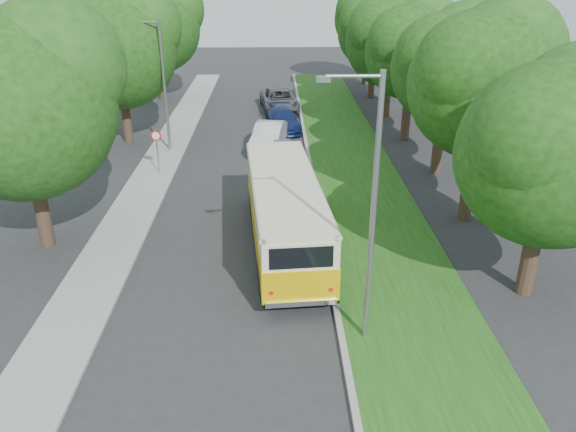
{
  "coord_description": "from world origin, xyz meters",
  "views": [
    {
      "loc": [
        1.64,
        -16.28,
        10.42
      ],
      "look_at": [
        2.13,
        3.23,
        1.5
      ],
      "focal_mm": 35.0,
      "sensor_mm": 36.0,
      "label": 1
    }
  ],
  "objects_px": {
    "car_white": "(268,136)",
    "car_blue": "(283,119)",
    "lamppost_far": "(162,82)",
    "lamppost_near": "(370,207)",
    "vintage_bus": "(285,214)",
    "car_silver": "(286,151)",
    "car_grey": "(279,100)"
  },
  "relations": [
    {
      "from": "lamppost_far",
      "to": "car_grey",
      "type": "height_order",
      "value": "lamppost_far"
    },
    {
      "from": "car_white",
      "to": "car_blue",
      "type": "distance_m",
      "value": 4.3
    },
    {
      "from": "car_blue",
      "to": "lamppost_far",
      "type": "bearing_deg",
      "value": -154.3
    },
    {
      "from": "lamppost_near",
      "to": "car_blue",
      "type": "xyz_separation_m",
      "value": [
        -1.97,
        23.08,
        -3.68
      ]
    },
    {
      "from": "car_grey",
      "to": "car_silver",
      "type": "bearing_deg",
      "value": -95.42
    },
    {
      "from": "car_white",
      "to": "car_silver",
      "type": "bearing_deg",
      "value": -57.59
    },
    {
      "from": "car_white",
      "to": "car_grey",
      "type": "relative_size",
      "value": 0.84
    },
    {
      "from": "car_silver",
      "to": "car_grey",
      "type": "bearing_deg",
      "value": 74.45
    },
    {
      "from": "vintage_bus",
      "to": "car_white",
      "type": "distance_m",
      "value": 12.94
    },
    {
      "from": "car_grey",
      "to": "car_white",
      "type": "bearing_deg",
      "value": -101.12
    },
    {
      "from": "lamppost_near",
      "to": "vintage_bus",
      "type": "bearing_deg",
      "value": 110.12
    },
    {
      "from": "lamppost_far",
      "to": "car_blue",
      "type": "relative_size",
      "value": 1.58
    },
    {
      "from": "lamppost_far",
      "to": "car_silver",
      "type": "xyz_separation_m",
      "value": [
        6.99,
        -2.03,
        -3.5
      ]
    },
    {
      "from": "car_silver",
      "to": "car_grey",
      "type": "height_order",
      "value": "car_grey"
    },
    {
      "from": "car_silver",
      "to": "car_white",
      "type": "xyz_separation_m",
      "value": [
        -1.01,
        2.42,
        0.16
      ]
    },
    {
      "from": "vintage_bus",
      "to": "car_white",
      "type": "bearing_deg",
      "value": 88.51
    },
    {
      "from": "lamppost_near",
      "to": "car_white",
      "type": "height_order",
      "value": "lamppost_near"
    },
    {
      "from": "car_silver",
      "to": "car_blue",
      "type": "distance_m",
      "value": 6.61
    },
    {
      "from": "car_silver",
      "to": "car_grey",
      "type": "distance_m",
      "value": 12.06
    },
    {
      "from": "car_silver",
      "to": "car_grey",
      "type": "xyz_separation_m",
      "value": [
        -0.25,
        12.06,
        0.16
      ]
    },
    {
      "from": "vintage_bus",
      "to": "car_blue",
      "type": "distance_m",
      "value": 17.12
    },
    {
      "from": "car_blue",
      "to": "car_white",
      "type": "bearing_deg",
      "value": -110.58
    },
    {
      "from": "car_white",
      "to": "vintage_bus",
      "type": "bearing_deg",
      "value": -77.08
    },
    {
      "from": "lamppost_far",
      "to": "car_white",
      "type": "height_order",
      "value": "lamppost_far"
    },
    {
      "from": "lamppost_near",
      "to": "car_blue",
      "type": "distance_m",
      "value": 23.45
    },
    {
      "from": "lamppost_far",
      "to": "vintage_bus",
      "type": "relative_size",
      "value": 0.75
    },
    {
      "from": "lamppost_near",
      "to": "vintage_bus",
      "type": "distance_m",
      "value": 7.0
    },
    {
      "from": "car_grey",
      "to": "vintage_bus",
      "type": "bearing_deg",
      "value": -96.69
    },
    {
      "from": "car_silver",
      "to": "car_blue",
      "type": "xyz_separation_m",
      "value": [
        -0.06,
        6.61,
        0.08
      ]
    },
    {
      "from": "lamppost_far",
      "to": "car_white",
      "type": "distance_m",
      "value": 6.86
    },
    {
      "from": "car_white",
      "to": "car_blue",
      "type": "relative_size",
      "value": 0.98
    },
    {
      "from": "car_silver",
      "to": "lamppost_far",
      "type": "bearing_deg",
      "value": 147.06
    }
  ]
}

